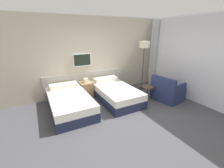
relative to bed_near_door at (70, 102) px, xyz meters
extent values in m
plane|color=#47474C|center=(1.22, -1.20, -0.24)|extent=(16.00, 16.00, 0.00)
cube|color=#B7AD99|center=(1.22, 1.04, 1.11)|extent=(10.00, 0.06, 2.70)
cube|color=gray|center=(0.75, 0.99, 0.16)|extent=(2.75, 0.04, 0.81)
cube|color=white|center=(0.75, 0.99, 1.02)|extent=(0.64, 0.03, 0.44)
cube|color=black|center=(0.75, 0.98, 1.02)|extent=(0.58, 0.01, 0.38)
cube|color=white|center=(3.83, -1.35, 1.11)|extent=(0.06, 4.71, 2.70)
cube|color=silver|center=(3.78, -1.35, 1.08)|extent=(0.03, 4.33, 2.64)
cube|color=#B7BAC1|center=(3.70, 0.66, 1.08)|extent=(0.10, 0.24, 2.64)
cube|color=#1E233D|center=(0.00, -0.03, -0.11)|extent=(1.08, 1.98, 0.26)
cube|color=silver|center=(0.00, -0.03, 0.12)|extent=(1.07, 1.96, 0.20)
cube|color=silver|center=(0.00, 0.73, 0.29)|extent=(0.87, 0.34, 0.13)
cube|color=#1E233D|center=(1.51, -0.03, -0.11)|extent=(1.08, 1.98, 0.26)
cube|color=silver|center=(1.51, -0.03, 0.12)|extent=(1.07, 1.96, 0.20)
cube|color=silver|center=(1.51, 0.73, 0.29)|extent=(0.87, 0.34, 0.13)
cube|color=#9E7A51|center=(0.75, 0.71, 0.02)|extent=(0.39, 0.43, 0.53)
cube|color=beige|center=(0.75, 0.71, 0.36)|extent=(0.14, 0.14, 0.14)
cylinder|color=black|center=(2.98, 0.43, -0.23)|extent=(0.24, 0.24, 0.02)
cylinder|color=black|center=(2.98, 0.43, 0.58)|extent=(0.02, 0.02, 1.60)
cube|color=beige|center=(2.98, 0.43, 1.50)|extent=(0.27, 0.27, 0.24)
cylinder|color=brown|center=(2.48, -0.48, -0.23)|extent=(0.27, 0.27, 0.01)
cylinder|color=brown|center=(2.48, -0.48, 0.00)|extent=(0.05, 0.05, 0.45)
cylinder|color=brown|center=(2.48, -0.48, 0.23)|extent=(0.42, 0.42, 0.02)
cube|color=navy|center=(3.09, -0.80, -0.01)|extent=(0.92, 0.98, 0.46)
cube|color=navy|center=(2.75, -0.86, 0.41)|extent=(0.25, 0.86, 0.39)
cube|color=navy|center=(3.16, -1.18, 0.31)|extent=(0.67, 0.21, 0.18)
cube|color=navy|center=(3.02, -0.42, 0.31)|extent=(0.67, 0.21, 0.18)
camera|label=1|loc=(-0.74, -4.05, 1.94)|focal=24.00mm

